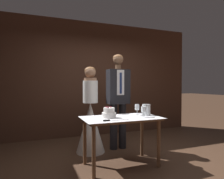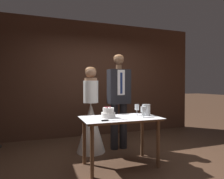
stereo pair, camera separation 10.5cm
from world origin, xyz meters
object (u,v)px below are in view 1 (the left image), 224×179
object	(u,v)px
wine_glass_near	(137,108)
wine_glass_middle	(144,110)
bride	(90,121)
cake_knife	(111,120)
tiered_cake	(109,113)
cake_table	(121,124)
hurricane_candle	(146,110)
groom	(118,96)

from	to	relation	value
wine_glass_near	wine_glass_middle	distance (m)	0.22
wine_glass_middle	bride	xyz separation A→B (m)	(-0.63, 0.89, -0.29)
cake_knife	bride	xyz separation A→B (m)	(-0.03, 1.01, -0.18)
cake_knife	wine_glass_middle	xyz separation A→B (m)	(0.60, 0.13, 0.11)
wine_glass_middle	bride	world-z (taller)	bride
cake_knife	wine_glass_middle	world-z (taller)	wine_glass_middle
tiered_cake	wine_glass_middle	size ratio (longest dim) A/B	1.31
cake_table	cake_knife	distance (m)	0.36
wine_glass_near	hurricane_candle	size ratio (longest dim) A/B	1.00
cake_knife	bride	bearing A→B (deg)	90.03
groom	tiered_cake	bearing A→B (deg)	-122.42
bride	tiered_cake	bearing A→B (deg)	-82.29
groom	hurricane_candle	bearing A→B (deg)	-75.14
wine_glass_middle	wine_glass_near	bearing A→B (deg)	90.42
cake_table	tiered_cake	size ratio (longest dim) A/B	5.54
tiered_cake	groom	xyz separation A→B (m)	(0.47, 0.74, 0.22)
cake_table	hurricane_candle	size ratio (longest dim) A/B	6.63
cake_table	tiered_cake	xyz separation A→B (m)	(-0.18, 0.05, 0.18)
tiered_cake	bride	size ratio (longest dim) A/B	0.14
tiered_cake	hurricane_candle	world-z (taller)	hurricane_candle
wine_glass_near	wine_glass_middle	size ratio (longest dim) A/B	1.10
cake_table	bride	size ratio (longest dim) A/B	0.76
cake_knife	tiered_cake	bearing A→B (deg)	73.96
cake_table	hurricane_candle	bearing A→B (deg)	5.06
cake_table	wine_glass_middle	distance (m)	0.43
cake_knife	hurricane_candle	distance (m)	0.79
wine_glass_middle	hurricane_candle	xyz separation A→B (m)	(0.13, 0.14, -0.03)
cake_table	cake_knife	size ratio (longest dim) A/B	3.06
cake_table	wine_glass_middle	world-z (taller)	wine_glass_middle
cake_table	hurricane_candle	distance (m)	0.52
tiered_cake	hurricane_candle	bearing A→B (deg)	-0.88
cake_knife	wine_glass_near	distance (m)	0.70
wine_glass_near	bride	size ratio (longest dim) A/B	0.11
tiered_cake	wine_glass_middle	xyz separation A→B (m)	(0.53, -0.15, 0.05)
wine_glass_near	bride	bearing A→B (deg)	133.26
cake_knife	groom	world-z (taller)	groom
cake_table	cake_knife	bearing A→B (deg)	-138.78
bride	groom	xyz separation A→B (m)	(0.57, -0.00, 0.46)
wine_glass_near	bride	xyz separation A→B (m)	(-0.63, 0.67, -0.29)
cake_table	tiered_cake	world-z (taller)	tiered_cake
wine_glass_near	hurricane_candle	xyz separation A→B (m)	(0.13, -0.08, -0.04)
cake_knife	groom	xyz separation A→B (m)	(0.54, 1.01, 0.28)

